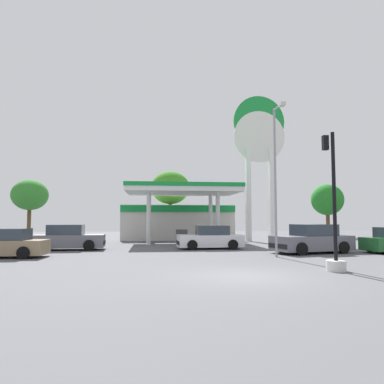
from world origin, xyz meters
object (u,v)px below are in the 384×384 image
station_pole_sign (259,147)px  car_2 (210,238)px  car_0 (68,238)px  tree_1 (170,188)px  tree_0 (30,195)px  corner_streetlamp (276,167)px  car_3 (312,240)px  tree_2 (327,200)px  car_4 (5,244)px  traffic_signal_0 (334,233)px

station_pole_sign → car_2: (-5.69, -7.66, -7.69)m
car_0 → tree_1: size_ratio=0.65×
tree_0 → corner_streetlamp: (18.68, -20.24, 0.29)m
station_pole_sign → car_2: size_ratio=3.01×
car_3 → tree_1: 19.87m
station_pole_sign → car_0: size_ratio=2.87×
car_2 → tree_0: bearing=137.8°
tree_0 → tree_2: tree_0 is taller
car_0 → car_3: size_ratio=0.92×
tree_2 → car_2: bearing=-137.3°
car_4 → tree_1: tree_1 is taller
station_pole_sign → car_4: size_ratio=3.12×
car_2 → car_4: car_2 is taller
car_2 → tree_1: tree_1 is taller
car_3 → corner_streetlamp: corner_streetlamp is taller
car_2 → traffic_signal_0: size_ratio=0.81×
tree_2 → corner_streetlamp: size_ratio=0.73×
car_2 → corner_streetlamp: size_ratio=0.55×
tree_1 → corner_streetlamp: size_ratio=0.89×
traffic_signal_0 → tree_0: (-19.17, 25.22, 2.91)m
car_4 → tree_0: tree_0 is taller
car_0 → tree_0: 16.43m
car_2 → car_4: (-11.25, -4.22, -0.02)m
traffic_signal_0 → corner_streetlamp: (-0.50, 4.97, 3.20)m
station_pole_sign → tree_2: size_ratio=2.28×
car_3 → car_4: (-16.60, -0.66, -0.08)m
corner_streetlamp → tree_2: bearing=57.4°
station_pole_sign → tree_2: station_pole_sign is taller
car_0 → tree_1: tree_1 is taller
station_pole_sign → car_0: 18.26m
car_0 → corner_streetlamp: 13.61m
tree_1 → tree_2: tree_1 is taller
car_3 → car_4: 16.62m
car_3 → traffic_signal_0: (-2.29, -7.06, 0.67)m
tree_0 → tree_1: (14.18, -0.21, 0.85)m
car_2 → car_3: bearing=-33.6°
car_4 → corner_streetlamp: corner_streetlamp is taller
car_2 → tree_2: (15.04, 13.86, 3.31)m
traffic_signal_0 → tree_2: 27.37m
car_3 → traffic_signal_0: traffic_signal_0 is taller
tree_2 → tree_0: bearing=178.6°
station_pole_sign → tree_1: 10.65m
tree_2 → tree_1: bearing=178.2°
traffic_signal_0 → tree_1: size_ratio=0.77×
car_2 → tree_0: 22.04m
car_4 → tree_1: size_ratio=0.60×
car_2 → car_3: size_ratio=0.88×
car_0 → car_3: car_3 is taller
car_0 → tree_1: (7.18, 14.21, 4.46)m
station_pole_sign → traffic_signal_0: (-2.62, -18.29, -6.96)m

